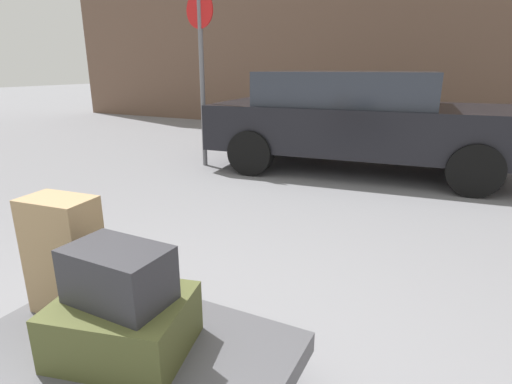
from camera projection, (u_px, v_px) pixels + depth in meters
name	position (u px, v px, depth m)	size (l,w,h in m)	color
luggage_cart	(134.00, 355.00, 1.78)	(1.37, 0.83, 0.34)	#4C4C51
suitcase_olive_front_right	(124.00, 325.00, 1.68)	(0.53, 0.42, 0.24)	#4C5128
suitcase_tan_center	(65.00, 255.00, 1.93)	(0.33, 0.20, 0.57)	#9E7F56
duffel_bag_charcoal_topmost_pile	(118.00, 274.00, 1.61)	(0.41, 0.26, 0.23)	#2D2D33
parked_car	(359.00, 119.00, 5.92)	(4.46, 2.25, 1.42)	black
no_parking_sign	(202.00, 63.00, 5.96)	(0.50, 0.10, 2.50)	slate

